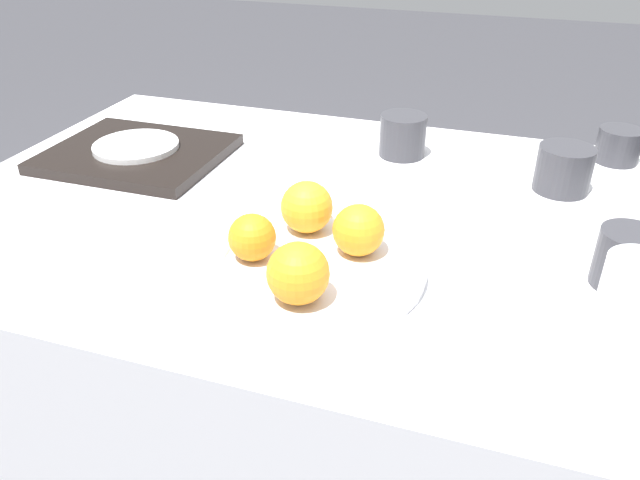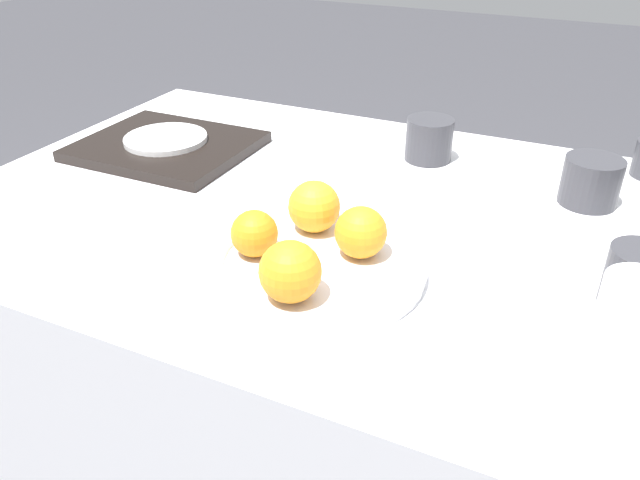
{
  "view_description": "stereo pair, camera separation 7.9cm",
  "coord_description": "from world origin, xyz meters",
  "px_view_note": "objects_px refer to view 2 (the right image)",
  "views": [
    {
      "loc": [
        0.32,
        -0.83,
        1.22
      ],
      "look_at": [
        0.1,
        -0.18,
        0.82
      ],
      "focal_mm": 35.0,
      "sensor_mm": 36.0,
      "label": 1
    },
    {
      "loc": [
        0.39,
        -0.8,
        1.22
      ],
      "look_at": [
        0.1,
        -0.18,
        0.82
      ],
      "focal_mm": 35.0,
      "sensor_mm": 36.0,
      "label": 2
    }
  ],
  "objects_px": {
    "orange_1": "(361,232)",
    "water_glass": "(631,325)",
    "orange_0": "(290,272)",
    "cup_3": "(429,139)",
    "orange_2": "(254,234)",
    "fruit_platter": "(320,265)",
    "serving_tray": "(167,146)",
    "side_plate": "(166,139)",
    "orange_3": "(314,206)",
    "cup_0": "(591,181)",
    "cup_1": "(637,279)"
  },
  "relations": [
    {
      "from": "orange_2",
      "to": "orange_3",
      "type": "height_order",
      "value": "orange_3"
    },
    {
      "from": "orange_0",
      "to": "orange_3",
      "type": "relative_size",
      "value": 1.02
    },
    {
      "from": "fruit_platter",
      "to": "orange_0",
      "type": "distance_m",
      "value": 0.09
    },
    {
      "from": "orange_0",
      "to": "water_glass",
      "type": "distance_m",
      "value": 0.37
    },
    {
      "from": "fruit_platter",
      "to": "cup_3",
      "type": "height_order",
      "value": "cup_3"
    },
    {
      "from": "water_glass",
      "to": "orange_1",
      "type": "bearing_deg",
      "value": 168.61
    },
    {
      "from": "fruit_platter",
      "to": "water_glass",
      "type": "height_order",
      "value": "water_glass"
    },
    {
      "from": "orange_1",
      "to": "water_glass",
      "type": "distance_m",
      "value": 0.33
    },
    {
      "from": "serving_tray",
      "to": "side_plate",
      "type": "height_order",
      "value": "side_plate"
    },
    {
      "from": "orange_1",
      "to": "cup_3",
      "type": "distance_m",
      "value": 0.39
    },
    {
      "from": "water_glass",
      "to": "side_plate",
      "type": "bearing_deg",
      "value": 160.61
    },
    {
      "from": "orange_3",
      "to": "side_plate",
      "type": "bearing_deg",
      "value": 155.42
    },
    {
      "from": "orange_0",
      "to": "orange_3",
      "type": "distance_m",
      "value": 0.17
    },
    {
      "from": "orange_3",
      "to": "cup_0",
      "type": "relative_size",
      "value": 0.82
    },
    {
      "from": "orange_2",
      "to": "orange_1",
      "type": "bearing_deg",
      "value": 23.98
    },
    {
      "from": "cup_3",
      "to": "cup_1",
      "type": "bearing_deg",
      "value": -43.4
    },
    {
      "from": "fruit_platter",
      "to": "orange_2",
      "type": "xyz_separation_m",
      "value": [
        -0.09,
        -0.02,
        0.04
      ]
    },
    {
      "from": "orange_0",
      "to": "orange_2",
      "type": "xyz_separation_m",
      "value": [
        -0.09,
        0.07,
        -0.01
      ]
    },
    {
      "from": "serving_tray",
      "to": "orange_2",
      "type": "bearing_deg",
      "value": -37.83
    },
    {
      "from": "cup_1",
      "to": "serving_tray",
      "type": "bearing_deg",
      "value": 168.69
    },
    {
      "from": "side_plate",
      "to": "cup_3",
      "type": "xyz_separation_m",
      "value": [
        0.46,
        0.17,
        0.01
      ]
    },
    {
      "from": "cup_0",
      "to": "cup_1",
      "type": "distance_m",
      "value": 0.28
    },
    {
      "from": "orange_1",
      "to": "serving_tray",
      "type": "height_order",
      "value": "orange_1"
    },
    {
      "from": "fruit_platter",
      "to": "cup_0",
      "type": "distance_m",
      "value": 0.47
    },
    {
      "from": "fruit_platter",
      "to": "cup_1",
      "type": "bearing_deg",
      "value": 14.48
    },
    {
      "from": "orange_1",
      "to": "serving_tray",
      "type": "bearing_deg",
      "value": 155.6
    },
    {
      "from": "orange_3",
      "to": "side_plate",
      "type": "relative_size",
      "value": 0.48
    },
    {
      "from": "side_plate",
      "to": "cup_1",
      "type": "xyz_separation_m",
      "value": [
        0.81,
        -0.16,
        0.01
      ]
    },
    {
      "from": "fruit_platter",
      "to": "orange_1",
      "type": "height_order",
      "value": "orange_1"
    },
    {
      "from": "cup_1",
      "to": "orange_3",
      "type": "bearing_deg",
      "value": -177.43
    },
    {
      "from": "cup_0",
      "to": "cup_3",
      "type": "xyz_separation_m",
      "value": [
        -0.28,
        0.07,
        0.0
      ]
    },
    {
      "from": "orange_0",
      "to": "serving_tray",
      "type": "bearing_deg",
      "value": 142.16
    },
    {
      "from": "orange_1",
      "to": "orange_2",
      "type": "distance_m",
      "value": 0.14
    },
    {
      "from": "side_plate",
      "to": "orange_1",
      "type": "bearing_deg",
      "value": -24.4
    },
    {
      "from": "water_glass",
      "to": "cup_0",
      "type": "bearing_deg",
      "value": 99.66
    },
    {
      "from": "cup_3",
      "to": "water_glass",
      "type": "bearing_deg",
      "value": -52.67
    },
    {
      "from": "cup_0",
      "to": "orange_1",
      "type": "bearing_deg",
      "value": -128.58
    },
    {
      "from": "orange_1",
      "to": "orange_3",
      "type": "bearing_deg",
      "value": 156.44
    },
    {
      "from": "orange_2",
      "to": "water_glass",
      "type": "height_order",
      "value": "water_glass"
    },
    {
      "from": "fruit_platter",
      "to": "serving_tray",
      "type": "relative_size",
      "value": 0.9
    },
    {
      "from": "cup_0",
      "to": "fruit_platter",
      "type": "bearing_deg",
      "value": -129.33
    },
    {
      "from": "orange_0",
      "to": "orange_1",
      "type": "bearing_deg",
      "value": 73.12
    },
    {
      "from": "fruit_platter",
      "to": "side_plate",
      "type": "relative_size",
      "value": 1.8
    },
    {
      "from": "orange_0",
      "to": "serving_tray",
      "type": "relative_size",
      "value": 0.24
    },
    {
      "from": "orange_1",
      "to": "serving_tray",
      "type": "xyz_separation_m",
      "value": [
        -0.48,
        0.22,
        -0.04
      ]
    },
    {
      "from": "cup_1",
      "to": "cup_3",
      "type": "height_order",
      "value": "same"
    },
    {
      "from": "orange_1",
      "to": "side_plate",
      "type": "xyz_separation_m",
      "value": [
        -0.48,
        0.22,
        -0.03
      ]
    },
    {
      "from": "orange_2",
      "to": "fruit_platter",
      "type": "bearing_deg",
      "value": 10.67
    },
    {
      "from": "orange_0",
      "to": "cup_3",
      "type": "xyz_separation_m",
      "value": [
        0.02,
        0.51,
        -0.01
      ]
    },
    {
      "from": "cup_3",
      "to": "side_plate",
      "type": "bearing_deg",
      "value": -159.43
    }
  ]
}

